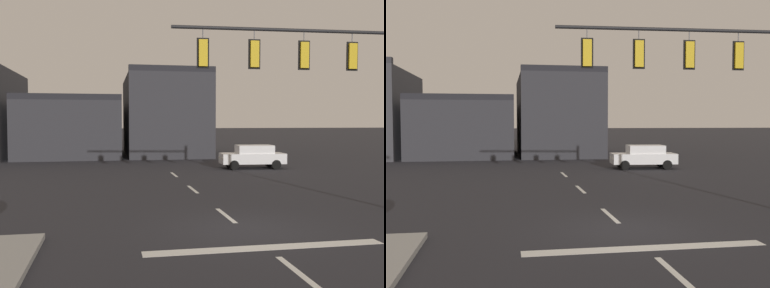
# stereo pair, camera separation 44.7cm
# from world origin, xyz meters

# --- Properties ---
(ground_plane) EXTENTS (400.00, 400.00, 0.00)m
(ground_plane) POSITION_xyz_m (0.00, 0.00, 0.00)
(ground_plane) COLOR #232328
(stop_bar_paint) EXTENTS (6.40, 0.50, 0.01)m
(stop_bar_paint) POSITION_xyz_m (0.00, -2.00, 0.00)
(stop_bar_paint) COLOR silver
(stop_bar_paint) RESTS_ON ground
(lane_centreline) EXTENTS (0.16, 26.40, 0.01)m
(lane_centreline) POSITION_xyz_m (0.00, 2.00, 0.00)
(lane_centreline) COLOR silver
(lane_centreline) RESTS_ON ground
(signal_mast_near_side) EXTENTS (8.34, 0.68, 6.91)m
(signal_mast_near_side) POSITION_xyz_m (3.49, 1.93, 4.96)
(signal_mast_near_side) COLOR black
(signal_mast_near_side) RESTS_ON ground
(car_lot_nearside) EXTENTS (4.56, 2.17, 1.61)m
(car_lot_nearside) POSITION_xyz_m (5.90, 16.60, 0.86)
(car_lot_nearside) COLOR silver
(car_lot_nearside) RESTS_ON ground
(building_row) EXTENTS (24.84, 13.47, 8.35)m
(building_row) POSITION_xyz_m (-7.37, 30.95, 3.50)
(building_row) COLOR #38383D
(building_row) RESTS_ON ground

